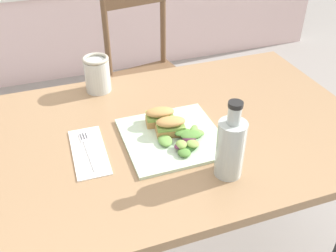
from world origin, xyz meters
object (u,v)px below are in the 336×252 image
(fork_on_napkin, at_px, (88,148))
(chair_wooden_far, at_px, (149,78))
(plate_lunch, at_px, (172,137))
(bottle_cold_brew, at_px, (230,150))
(dining_table, at_px, (180,160))
(mason_jar_iced_tea, at_px, (97,76))
(sandwich_half_back, at_px, (160,116))
(sandwich_half_front, at_px, (171,126))

(fork_on_napkin, bearing_deg, chair_wooden_far, 63.13)
(plate_lunch, height_order, bottle_cold_brew, bottle_cold_brew)
(dining_table, distance_m, mason_jar_iced_tea, 0.43)
(mason_jar_iced_tea, bearing_deg, sandwich_half_back, -64.58)
(dining_table, bearing_deg, sandwich_half_front, -144.16)
(sandwich_half_front, bearing_deg, mason_jar_iced_tea, 113.39)
(sandwich_half_front, bearing_deg, dining_table, 35.84)
(dining_table, height_order, fork_on_napkin, fork_on_napkin)
(chair_wooden_far, relative_size, mason_jar_iced_tea, 6.63)
(sandwich_half_back, relative_size, mason_jar_iced_tea, 0.74)
(bottle_cold_brew, bearing_deg, sandwich_half_back, 110.93)
(sandwich_half_back, bearing_deg, fork_on_napkin, -169.93)
(fork_on_napkin, bearing_deg, sandwich_half_back, 10.07)
(plate_lunch, xyz_separation_m, sandwich_half_front, (-0.00, 0.01, 0.03))
(plate_lunch, height_order, sandwich_half_front, sandwich_half_front)
(sandwich_half_front, xyz_separation_m, sandwich_half_back, (-0.01, 0.06, 0.00))
(sandwich_half_front, distance_m, fork_on_napkin, 0.25)
(fork_on_napkin, bearing_deg, bottle_cold_brew, -33.71)
(plate_lunch, bearing_deg, dining_table, 46.67)
(chair_wooden_far, bearing_deg, dining_table, -99.91)
(plate_lunch, relative_size, fork_on_napkin, 1.57)
(chair_wooden_far, xyz_separation_m, bottle_cold_brew, (-0.11, -1.12, 0.37))
(bottle_cold_brew, bearing_deg, sandwich_half_front, 113.16)
(chair_wooden_far, distance_m, sandwich_half_front, 0.99)
(dining_table, xyz_separation_m, chair_wooden_far, (0.15, 0.87, -0.16))
(plate_lunch, xyz_separation_m, sandwich_half_back, (-0.01, 0.08, 0.03))
(plate_lunch, bearing_deg, bottle_cold_brew, -65.48)
(sandwich_half_front, distance_m, bottle_cold_brew, 0.23)
(sandwich_half_back, xyz_separation_m, bottle_cold_brew, (0.10, -0.27, 0.04))
(sandwich_half_front, xyz_separation_m, fork_on_napkin, (-0.25, 0.02, -0.03))
(plate_lunch, bearing_deg, fork_on_napkin, 172.59)
(chair_wooden_far, xyz_separation_m, sandwich_half_front, (-0.20, -0.91, 0.33))
(sandwich_half_back, distance_m, fork_on_napkin, 0.24)
(fork_on_napkin, distance_m, mason_jar_iced_tea, 0.35)
(sandwich_half_back, bearing_deg, sandwich_half_front, -77.32)
(sandwich_half_front, height_order, fork_on_napkin, sandwich_half_front)
(mason_jar_iced_tea, bearing_deg, chair_wooden_far, 57.53)
(mason_jar_iced_tea, bearing_deg, sandwich_half_front, -66.61)
(dining_table, bearing_deg, fork_on_napkin, -177.20)
(dining_table, relative_size, chair_wooden_far, 1.37)
(sandwich_half_front, height_order, bottle_cold_brew, bottle_cold_brew)
(chair_wooden_far, relative_size, plate_lunch, 2.98)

